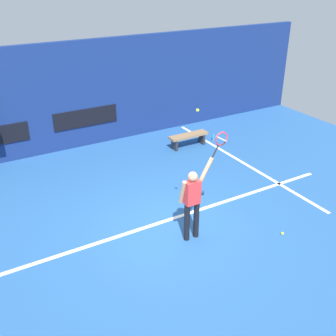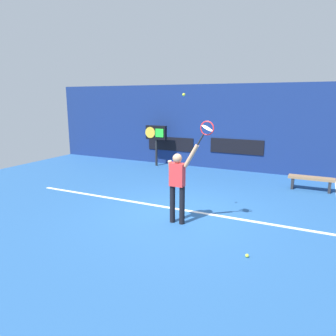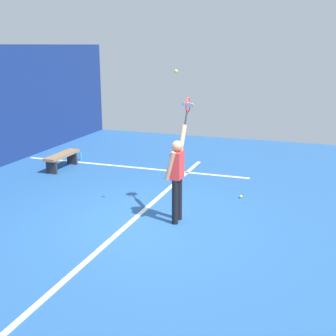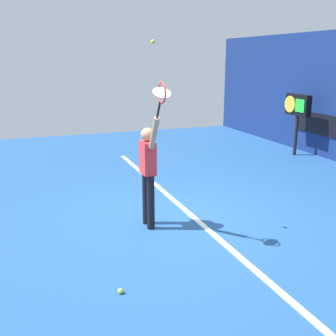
# 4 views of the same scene
# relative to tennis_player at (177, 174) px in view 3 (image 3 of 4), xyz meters

# --- Properties ---
(ground_plane) EXTENTS (18.00, 18.00, 0.00)m
(ground_plane) POSITION_rel_tennis_player_xyz_m (-0.18, 0.60, -1.01)
(ground_plane) COLOR #23518C
(court_baseline) EXTENTS (10.00, 0.10, 0.01)m
(court_baseline) POSITION_rel_tennis_player_xyz_m (-0.18, 0.87, -1.00)
(court_baseline) COLOR white
(court_baseline) RESTS_ON ground_plane
(court_sideline) EXTENTS (0.10, 7.00, 0.01)m
(court_sideline) POSITION_rel_tennis_player_xyz_m (3.55, 2.60, -1.00)
(court_sideline) COLOR white
(court_sideline) RESTS_ON ground_plane
(tennis_player) EXTENTS (0.77, 0.31, 1.94)m
(tennis_player) POSITION_rel_tennis_player_xyz_m (0.00, 0.00, 0.00)
(tennis_player) COLOR black
(tennis_player) RESTS_ON ground_plane
(tennis_racket) EXTENTS (0.45, 0.27, 0.61)m
(tennis_racket) POSITION_rel_tennis_player_xyz_m (0.68, -0.00, 1.26)
(tennis_racket) COLOR black
(tennis_ball) EXTENTS (0.07, 0.07, 0.07)m
(tennis_ball) POSITION_rel_tennis_player_xyz_m (0.10, 0.07, 2.00)
(tennis_ball) COLOR #CCE033
(court_bench) EXTENTS (1.40, 0.36, 0.45)m
(court_bench) POSITION_rel_tennis_player_xyz_m (2.75, 4.42, -0.67)
(court_bench) COLOR olive
(court_bench) RESTS_ON ground_plane
(water_bottle) EXTENTS (0.07, 0.07, 0.24)m
(water_bottle) POSITION_rel_tennis_player_xyz_m (3.81, 4.42, -0.89)
(water_bottle) COLOR #338CD8
(water_bottle) RESTS_ON ground_plane
(spare_ball) EXTENTS (0.07, 0.07, 0.07)m
(spare_ball) POSITION_rel_tennis_player_xyz_m (1.89, -0.97, -0.98)
(spare_ball) COLOR #CCE033
(spare_ball) RESTS_ON ground_plane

